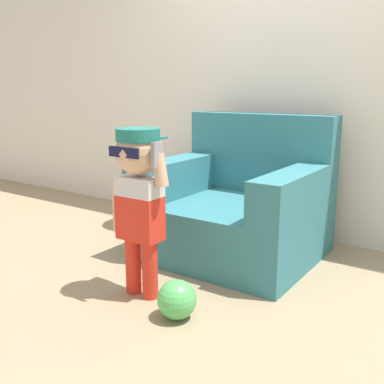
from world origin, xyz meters
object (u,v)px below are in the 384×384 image
(person_child, at_px, (139,187))
(toy_ball, at_px, (177,300))
(side_table, at_px, (145,195))
(armchair, at_px, (238,207))

(person_child, distance_m, toy_ball, 0.62)
(person_child, height_order, toy_ball, person_child)
(person_child, xyz_separation_m, side_table, (-0.83, 1.02, -0.36))
(person_child, relative_size, toy_ball, 4.64)
(side_table, xyz_separation_m, toy_ball, (1.15, -1.12, -0.16))
(person_child, distance_m, side_table, 1.36)
(side_table, bearing_deg, person_child, -50.82)
(armchair, height_order, person_child, armchair)
(person_child, relative_size, side_table, 2.16)
(armchair, distance_m, side_table, 0.95)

